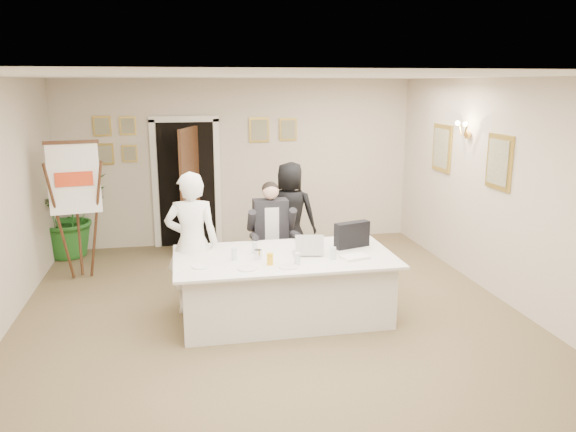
# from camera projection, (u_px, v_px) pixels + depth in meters

# --- Properties ---
(floor) EXTENTS (7.00, 7.00, 0.00)m
(floor) POSITION_uv_depth(u_px,v_px,m) (274.00, 322.00, 6.58)
(floor) COLOR brown
(floor) RESTS_ON ground
(ceiling) EXTENTS (6.00, 7.00, 0.02)m
(ceiling) POSITION_uv_depth(u_px,v_px,m) (272.00, 76.00, 5.93)
(ceiling) COLOR white
(ceiling) RESTS_ON wall_back
(wall_back) EXTENTS (6.00, 0.10, 2.80)m
(wall_back) POSITION_uv_depth(u_px,v_px,m) (239.00, 162.00, 9.60)
(wall_back) COLOR beige
(wall_back) RESTS_ON floor
(wall_front) EXTENTS (6.00, 0.10, 2.80)m
(wall_front) POSITION_uv_depth(u_px,v_px,m) (385.00, 346.00, 2.91)
(wall_front) COLOR beige
(wall_front) RESTS_ON floor
(wall_right) EXTENTS (0.10, 7.00, 2.80)m
(wall_right) POSITION_uv_depth(u_px,v_px,m) (516.00, 195.00, 6.82)
(wall_right) COLOR beige
(wall_right) RESTS_ON floor
(doorway) EXTENTS (1.14, 0.86, 2.20)m
(doorway) POSITION_uv_depth(u_px,v_px,m) (188.00, 187.00, 9.34)
(doorway) COLOR black
(doorway) RESTS_ON floor
(pictures_back_wall) EXTENTS (3.40, 0.06, 0.80)m
(pictures_back_wall) POSITION_uv_depth(u_px,v_px,m) (191.00, 137.00, 9.31)
(pictures_back_wall) COLOR gold
(pictures_back_wall) RESTS_ON wall_back
(pictures_right_wall) EXTENTS (0.06, 2.20, 0.80)m
(pictures_right_wall) POSITION_uv_depth(u_px,v_px,m) (467.00, 154.00, 7.87)
(pictures_right_wall) COLOR gold
(pictures_right_wall) RESTS_ON wall_right
(wall_sconce) EXTENTS (0.20, 0.30, 0.24)m
(wall_sconce) POSITION_uv_depth(u_px,v_px,m) (464.00, 129.00, 7.78)
(wall_sconce) COLOR gold
(wall_sconce) RESTS_ON wall_right
(conference_table) EXTENTS (2.54, 1.36, 0.78)m
(conference_table) POSITION_uv_depth(u_px,v_px,m) (284.00, 286.00, 6.62)
(conference_table) COLOR silver
(conference_table) RESTS_ON floor
(seated_man) EXTENTS (0.68, 0.72, 1.47)m
(seated_man) POSITION_uv_depth(u_px,v_px,m) (271.00, 234.00, 7.58)
(seated_man) COLOR black
(seated_man) RESTS_ON floor
(flip_chart) EXTENTS (0.69, 0.48, 1.93)m
(flip_chart) POSITION_uv_depth(u_px,v_px,m) (78.00, 218.00, 7.82)
(flip_chart) COLOR #361A11
(flip_chart) RESTS_ON floor
(standing_man) EXTENTS (0.66, 0.46, 1.73)m
(standing_man) POSITION_uv_depth(u_px,v_px,m) (192.00, 243.00, 6.69)
(standing_man) COLOR white
(standing_man) RESTS_ON floor
(standing_woman) EXTENTS (0.92, 0.78, 1.60)m
(standing_woman) POSITION_uv_depth(u_px,v_px,m) (290.00, 215.00, 8.41)
(standing_woman) COLOR black
(standing_woman) RESTS_ON floor
(potted_palm) EXTENTS (1.59, 1.57, 1.34)m
(potted_palm) POSITION_uv_depth(u_px,v_px,m) (67.00, 215.00, 8.96)
(potted_palm) COLOR #236622
(potted_palm) RESTS_ON floor
(laptop) EXTENTS (0.38, 0.40, 0.28)m
(laptop) POSITION_uv_depth(u_px,v_px,m) (307.00, 242.00, 6.56)
(laptop) COLOR #B7BABC
(laptop) RESTS_ON conference_table
(laptop_bag) EXTENTS (0.46, 0.25, 0.31)m
(laptop_bag) POSITION_uv_depth(u_px,v_px,m) (352.00, 235.00, 6.82)
(laptop_bag) COLOR black
(laptop_bag) RESTS_ON conference_table
(paper_stack) EXTENTS (0.34, 0.28, 0.03)m
(paper_stack) POSITION_uv_depth(u_px,v_px,m) (355.00, 257.00, 6.42)
(paper_stack) COLOR white
(paper_stack) RESTS_ON conference_table
(plate_left) EXTENTS (0.24, 0.24, 0.01)m
(plate_left) POSITION_uv_depth(u_px,v_px,m) (201.00, 266.00, 6.11)
(plate_left) COLOR white
(plate_left) RESTS_ON conference_table
(plate_mid) EXTENTS (0.23, 0.23, 0.01)m
(plate_mid) POSITION_uv_depth(u_px,v_px,m) (248.00, 268.00, 6.05)
(plate_mid) COLOR white
(plate_mid) RESTS_ON conference_table
(plate_near) EXTENTS (0.25, 0.25, 0.01)m
(plate_near) POSITION_uv_depth(u_px,v_px,m) (288.00, 267.00, 6.11)
(plate_near) COLOR white
(plate_near) RESTS_ON conference_table
(glass_a) EXTENTS (0.06, 0.06, 0.14)m
(glass_a) POSITION_uv_depth(u_px,v_px,m) (234.00, 254.00, 6.34)
(glass_a) COLOR silver
(glass_a) RESTS_ON conference_table
(glass_b) EXTENTS (0.08, 0.08, 0.14)m
(glass_b) POSITION_uv_depth(u_px,v_px,m) (297.00, 259.00, 6.17)
(glass_b) COLOR silver
(glass_b) RESTS_ON conference_table
(glass_c) EXTENTS (0.08, 0.08, 0.14)m
(glass_c) POSITION_uv_depth(u_px,v_px,m) (333.00, 253.00, 6.38)
(glass_c) COLOR silver
(glass_c) RESTS_ON conference_table
(glass_d) EXTENTS (0.08, 0.08, 0.14)m
(glass_d) POSITION_uv_depth(u_px,v_px,m) (255.00, 248.00, 6.58)
(glass_d) COLOR silver
(glass_d) RESTS_ON conference_table
(oj_glass) EXTENTS (0.08, 0.08, 0.13)m
(oj_glass) POSITION_uv_depth(u_px,v_px,m) (270.00, 259.00, 6.18)
(oj_glass) COLOR gold
(oj_glass) RESTS_ON conference_table
(steel_jug) EXTENTS (0.11, 0.11, 0.11)m
(steel_jug) POSITION_uv_depth(u_px,v_px,m) (258.00, 255.00, 6.37)
(steel_jug) COLOR silver
(steel_jug) RESTS_ON conference_table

